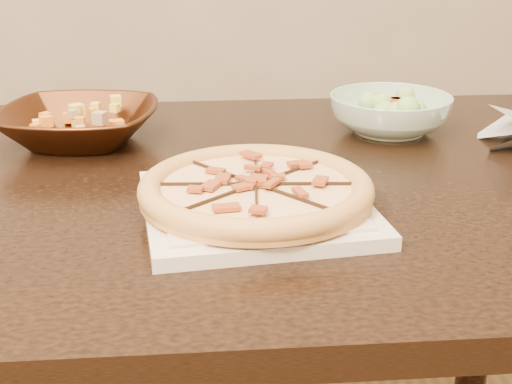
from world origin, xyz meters
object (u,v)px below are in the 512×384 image
dining_table (193,239)px  pizza (256,189)px  salad_bowl (390,114)px  plate (256,206)px  bronze_bowl (80,125)px

dining_table → pizza: (0.09, -0.15, 0.14)m
pizza → dining_table: bearing=120.5°
pizza → salad_bowl: 0.43m
dining_table → plate: size_ratio=4.52×
dining_table → plate: 0.20m
salad_bowl → bronze_bowl: bearing=-176.9°
plate → bronze_bowl: bearing=130.2°
dining_table → salad_bowl: size_ratio=6.75×
salad_bowl → plate: bearing=-126.2°
salad_bowl → dining_table: bearing=-149.2°
dining_table → plate: bearing=-59.5°
plate → bronze_bowl: 0.42m
dining_table → salad_bowl: salad_bowl is taller
dining_table → bronze_bowl: bronze_bowl is taller
bronze_bowl → plate: bearing=-49.8°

